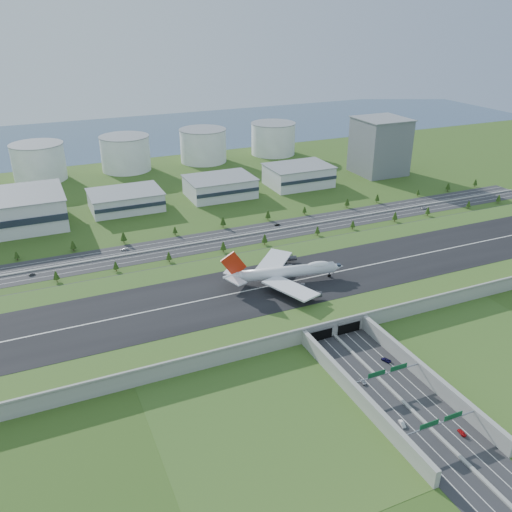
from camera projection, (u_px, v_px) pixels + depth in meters
name	position (u px, v px, depth m)	size (l,w,h in m)	color
ground	(291.00, 294.00, 325.32)	(1200.00, 1200.00, 0.00)	#36541A
airfield_deck	(291.00, 288.00, 323.52)	(520.00, 100.00, 9.20)	gray
underpass_road	(393.00, 386.00, 241.31)	(38.80, 120.40, 8.00)	#28282B
sign_gantry_near	(387.00, 374.00, 243.46)	(38.70, 0.70, 9.80)	gray
sign_gantry_far	(441.00, 423.00, 214.39)	(38.70, 0.70, 9.80)	gray
north_expressway	(233.00, 237.00, 404.20)	(560.00, 36.00, 0.12)	#28282B
tree_row	(251.00, 228.00, 408.03)	(501.62, 48.61, 8.39)	#3D2819
hangar_mid_a	(126.00, 200.00, 458.07)	(58.00, 42.00, 15.00)	silver
hangar_mid_b	(220.00, 187.00, 488.67)	(58.00, 42.00, 17.00)	silver
hangar_mid_c	(298.00, 176.00, 517.45)	(58.00, 42.00, 19.00)	silver
office_tower	(380.00, 146.00, 548.69)	(46.00, 46.00, 55.00)	slate
fuel_tank_a	(39.00, 162.00, 531.63)	(50.00, 50.00, 35.00)	silver
fuel_tank_b	(126.00, 153.00, 562.65)	(50.00, 50.00, 35.00)	silver
fuel_tank_c	(203.00, 146.00, 593.67)	(50.00, 50.00, 35.00)	silver
fuel_tank_d	(273.00, 139.00, 624.69)	(50.00, 50.00, 35.00)	silver
bay_water	(128.00, 135.00, 723.97)	(1200.00, 260.00, 0.06)	#39536E
boeing_747	(284.00, 272.00, 319.27)	(74.30, 69.60, 23.18)	white
car_0	(363.00, 381.00, 247.92)	(1.84, 4.57, 1.56)	#BAB9BF
car_1	(402.00, 424.00, 222.93)	(1.54, 4.42, 1.46)	white
car_2	(386.00, 360.00, 263.14)	(2.32, 5.04, 1.40)	#0E0B38
car_3	(462.00, 432.00, 218.48)	(1.84, 4.54, 1.32)	red
car_4	(32.00, 274.00, 346.90)	(1.67, 4.15, 1.41)	#515256
car_5	(277.00, 225.00, 425.49)	(1.42, 4.08, 1.34)	black
car_6	(424.00, 208.00, 460.39)	(2.65, 5.76, 1.60)	silver
car_7	(124.00, 249.00, 382.76)	(2.09, 5.15, 1.49)	white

